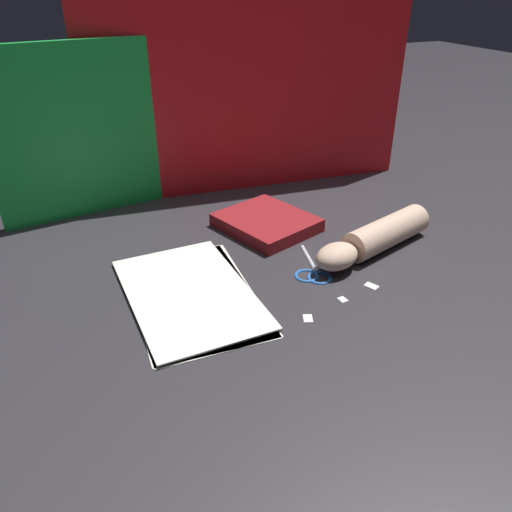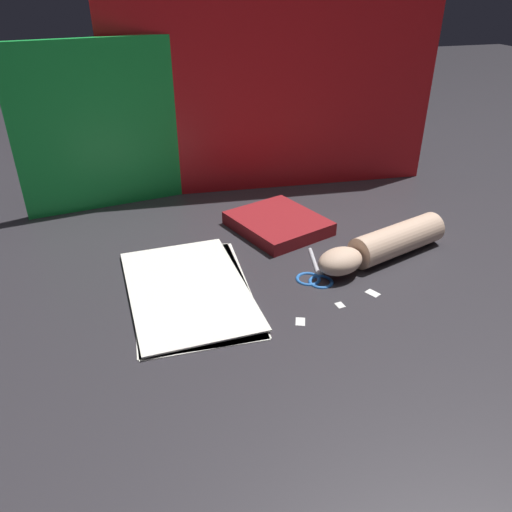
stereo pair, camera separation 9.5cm
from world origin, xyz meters
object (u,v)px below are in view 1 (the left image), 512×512
object	(u,v)px
scissors	(315,269)
book_closed	(266,223)
paper_stack	(192,294)
hand_forearm	(375,238)

from	to	relation	value
scissors	book_closed	bearing A→B (deg)	93.73
book_closed	scissors	size ratio (longest dim) A/B	1.60
paper_stack	book_closed	size ratio (longest dim) A/B	1.41
scissors	hand_forearm	xyz separation A→B (m)	(0.16, 0.02, 0.03)
book_closed	scissors	distance (m)	0.22
scissors	hand_forearm	world-z (taller)	hand_forearm
paper_stack	scissors	bearing A→B (deg)	-2.08
scissors	hand_forearm	distance (m)	0.16
scissors	hand_forearm	size ratio (longest dim) A/B	0.48
paper_stack	book_closed	world-z (taller)	book_closed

